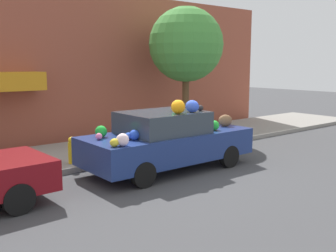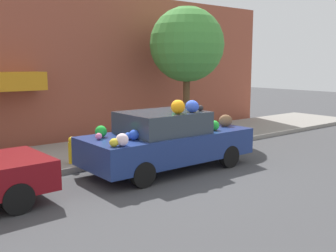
% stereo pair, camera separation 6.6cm
% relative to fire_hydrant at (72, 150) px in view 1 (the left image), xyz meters
% --- Properties ---
extents(ground_plane, '(60.00, 60.00, 0.00)m').
position_rel_fire_hydrant_xyz_m(ground_plane, '(1.91, -1.52, -0.49)').
color(ground_plane, '#424244').
extents(sidewalk_curb, '(24.00, 3.20, 0.14)m').
position_rel_fire_hydrant_xyz_m(sidewalk_curb, '(1.91, 1.18, -0.42)').
color(sidewalk_curb, gray).
rests_on(sidewalk_curb, ground).
extents(building_facade, '(18.00, 1.20, 5.20)m').
position_rel_fire_hydrant_xyz_m(building_facade, '(1.78, 3.41, 2.09)').
color(building_facade, '#9E4C38').
rests_on(building_facade, ground).
extents(street_tree, '(2.64, 2.64, 4.54)m').
position_rel_fire_hydrant_xyz_m(street_tree, '(5.09, 1.38, 2.86)').
color(street_tree, brown).
rests_on(street_tree, sidewalk_curb).
extents(fire_hydrant, '(0.20, 0.20, 0.70)m').
position_rel_fire_hydrant_xyz_m(fire_hydrant, '(0.00, 0.00, 0.00)').
color(fire_hydrant, gold).
rests_on(fire_hydrant, sidewalk_curb).
extents(art_car, '(4.44, 1.90, 1.85)m').
position_rel_fire_hydrant_xyz_m(art_car, '(1.87, -1.58, 0.29)').
color(art_car, navy).
rests_on(art_car, ground).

